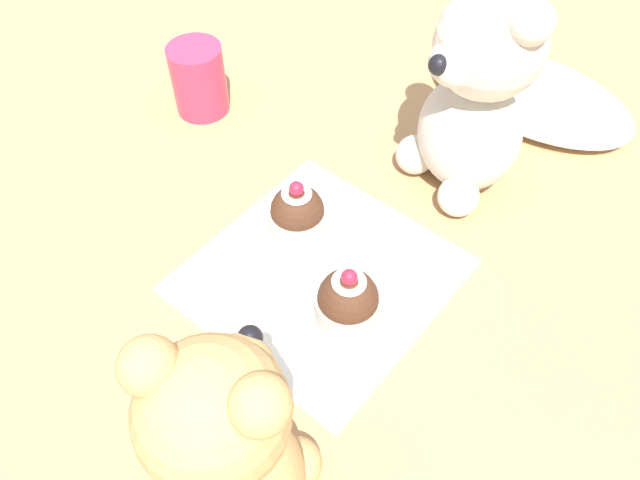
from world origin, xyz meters
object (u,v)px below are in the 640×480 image
object	(u,v)px
teddy_bear_tan	(226,446)
cupcake_near_tan_bear	(348,302)
cupcake_near_cream_bear	(298,215)
teddy_bear_cream	(475,97)
saucer_plate	(347,318)
juice_glass	(199,79)

from	to	relation	value
teddy_bear_tan	cupcake_near_tan_bear	size ratio (longest dim) A/B	3.06
teddy_bear_tan	cupcake_near_cream_bear	distance (m)	0.27
teddy_bear_cream	saucer_plate	distance (m)	0.25
teddy_bear_cream	cupcake_near_tan_bear	size ratio (longest dim) A/B	3.36
cupcake_near_tan_bear	teddy_bear_cream	bearing A→B (deg)	95.55
cupcake_near_cream_bear	saucer_plate	distance (m)	0.12
teddy_bear_cream	cupcake_near_cream_bear	distance (m)	0.21
saucer_plate	cupcake_near_cream_bear	bearing A→B (deg)	153.82
saucer_plate	teddy_bear_tan	bearing A→B (deg)	-79.43
teddy_bear_cream	cupcake_near_tan_bear	world-z (taller)	teddy_bear_cream
teddy_bear_tan	cupcake_near_tan_bear	world-z (taller)	teddy_bear_tan
cupcake_near_cream_bear	cupcake_near_tan_bear	xyz separation A→B (m)	(0.10, -0.05, 0.00)
teddy_bear_cream	juice_glass	distance (m)	0.32
teddy_bear_tan	saucer_plate	xyz separation A→B (m)	(-0.03, 0.17, -0.09)
cupcake_near_cream_bear	juice_glass	world-z (taller)	juice_glass
teddy_bear_tan	juice_glass	world-z (taller)	teddy_bear_tan
cupcake_near_cream_bear	cupcake_near_tan_bear	world-z (taller)	cupcake_near_tan_bear
juice_glass	teddy_bear_cream	bearing A→B (deg)	17.27
teddy_bear_cream	cupcake_near_tan_bear	xyz separation A→B (m)	(0.02, -0.22, -0.08)
juice_glass	saucer_plate	bearing A→B (deg)	-21.79
cupcake_near_cream_bear	juice_glass	xyz separation A→B (m)	(-0.22, 0.08, 0.01)
teddy_bear_tan	saucer_plate	size ratio (longest dim) A/B	2.68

